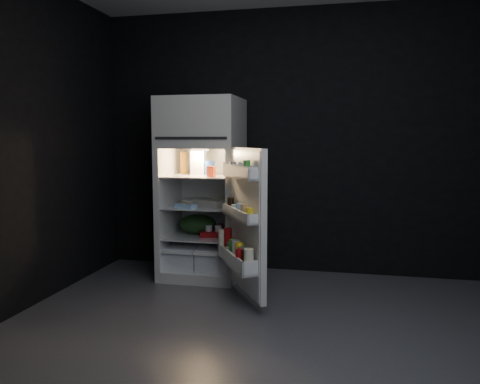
% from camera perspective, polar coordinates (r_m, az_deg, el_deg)
% --- Properties ---
extents(floor, '(4.00, 3.40, 0.00)m').
position_cam_1_polar(floor, '(3.47, 3.29, -17.01)').
color(floor, '#4E4E53').
rests_on(floor, ground).
extents(wall_back, '(4.00, 0.00, 2.70)m').
position_cam_1_polar(wall_back, '(4.87, 6.56, 6.07)').
color(wall_back, black).
rests_on(wall_back, ground).
extents(wall_front, '(4.00, 0.00, 2.70)m').
position_cam_1_polar(wall_front, '(1.53, -6.48, 5.16)').
color(wall_front, black).
rests_on(wall_front, ground).
extents(wall_left, '(0.00, 3.40, 2.70)m').
position_cam_1_polar(wall_left, '(4.01, -26.20, 5.36)').
color(wall_left, black).
rests_on(wall_left, ground).
extents(refrigerator, '(0.76, 0.71, 1.78)m').
position_cam_1_polar(refrigerator, '(4.69, -4.55, 1.24)').
color(refrigerator, silver).
rests_on(refrigerator, ground).
extents(fridge_door, '(0.53, 0.72, 1.22)m').
position_cam_1_polar(fridge_door, '(3.91, 0.47, -3.87)').
color(fridge_door, silver).
rests_on(fridge_door, ground).
extents(milk_jug, '(0.14, 0.14, 0.24)m').
position_cam_1_polar(milk_jug, '(4.71, -5.05, 3.59)').
color(milk_jug, white).
rests_on(milk_jug, refrigerator).
extents(mayo_jar, '(0.11, 0.11, 0.14)m').
position_cam_1_polar(mayo_jar, '(4.64, -3.70, 2.94)').
color(mayo_jar, '#1C439B').
rests_on(mayo_jar, refrigerator).
extents(jam_jar, '(0.09, 0.09, 0.13)m').
position_cam_1_polar(jam_jar, '(4.57, -1.51, 2.83)').
color(jam_jar, black).
rests_on(jam_jar, refrigerator).
extents(amber_bottle, '(0.08, 0.08, 0.22)m').
position_cam_1_polar(amber_bottle, '(4.84, -6.89, 3.53)').
color(amber_bottle, '#BF7B1E').
rests_on(amber_bottle, refrigerator).
extents(small_carton, '(0.09, 0.07, 0.10)m').
position_cam_1_polar(small_carton, '(4.43, -3.51, 2.51)').
color(small_carton, '#EB431B').
rests_on(small_carton, refrigerator).
extents(egg_carton, '(0.34, 0.24, 0.07)m').
position_cam_1_polar(egg_carton, '(4.55, -3.94, -1.37)').
color(egg_carton, '#9A978C').
rests_on(egg_carton, refrigerator).
extents(pie, '(0.40, 0.40, 0.04)m').
position_cam_1_polar(pie, '(4.76, -5.28, -1.22)').
color(pie, tan).
rests_on(pie, refrigerator).
extents(flat_package, '(0.22, 0.15, 0.04)m').
position_cam_1_polar(flat_package, '(4.48, -6.64, -1.72)').
color(flat_package, '#96BFE7').
rests_on(flat_package, refrigerator).
extents(wrapped_pkg, '(0.15, 0.13, 0.05)m').
position_cam_1_polar(wrapped_pkg, '(4.80, -2.24, -1.07)').
color(wrapped_pkg, beige).
rests_on(wrapped_pkg, refrigerator).
extents(produce_bag, '(0.47, 0.44, 0.20)m').
position_cam_1_polar(produce_bag, '(4.77, -5.15, -3.91)').
color(produce_bag, '#193815').
rests_on(produce_bag, refrigerator).
extents(yogurt_tray, '(0.31, 0.22, 0.05)m').
position_cam_1_polar(yogurt_tray, '(4.64, -3.13, -5.11)').
color(yogurt_tray, '#9E0D10').
rests_on(yogurt_tray, refrigerator).
extents(small_can_red, '(0.10, 0.10, 0.09)m').
position_cam_1_polar(small_can_red, '(4.80, -2.52, -4.46)').
color(small_can_red, '#9E0D10').
rests_on(small_can_red, refrigerator).
extents(small_can_silver, '(0.09, 0.09, 0.09)m').
position_cam_1_polar(small_can_silver, '(4.74, -1.67, -4.59)').
color(small_can_silver, silver).
rests_on(small_can_silver, refrigerator).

